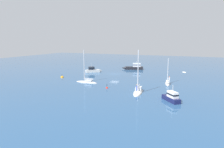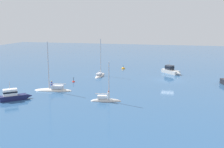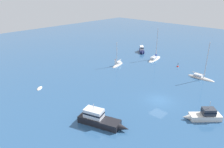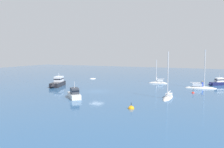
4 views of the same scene
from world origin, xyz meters
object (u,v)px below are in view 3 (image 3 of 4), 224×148
(cabin_cruiser_1, at_px, (205,115))
(yacht, at_px, (201,77))
(cabin_cruiser, at_px, (142,50))
(rib, at_px, (40,89))
(motor_cruiser, at_px, (99,119))
(ketch_1, at_px, (118,65))
(ketch, at_px, (155,59))
(channel_buoy, at_px, (178,67))

(cabin_cruiser_1, xyz_separation_m, yacht, (14.75, 6.42, -0.49))
(cabin_cruiser, relative_size, rib, 2.24)
(motor_cruiser, height_order, ketch_1, ketch_1)
(ketch, height_order, ketch_1, ketch)
(ketch_1, bearing_deg, cabin_cruiser, 179.39)
(cabin_cruiser, distance_m, motor_cruiser, 37.75)
(cabin_cruiser, relative_size, motor_cruiser, 0.57)
(yacht, relative_size, channel_buoy, 6.95)
(cabin_cruiser_1, xyz_separation_m, rib, (-11.36, 26.86, -0.68))
(yacht, xyz_separation_m, channel_buoy, (3.36, 7.02, -0.18))
(yacht, bearing_deg, rib, -127.79)
(motor_cruiser, relative_size, yacht, 0.90)
(rib, bearing_deg, motor_cruiser, 50.34)
(cabin_cruiser_1, distance_m, rib, 29.18)
(channel_buoy, bearing_deg, motor_cruiser, -173.84)
(cabin_cruiser, relative_size, channel_buoy, 3.61)
(ketch_1, bearing_deg, rib, -17.62)
(ketch, distance_m, cabin_cruiser, 7.53)
(cabin_cruiser, distance_m, rib, 33.71)
(ketch, bearing_deg, cabin_cruiser, 54.52)
(rib, bearing_deg, ketch, 128.60)
(motor_cruiser, distance_m, ketch_1, 24.66)
(cabin_cruiser, bearing_deg, cabin_cruiser_1, 9.86)
(ketch, bearing_deg, ketch_1, 149.56)
(ketch, relative_size, cabin_cruiser, 2.05)
(motor_cruiser, relative_size, rib, 3.91)
(cabin_cruiser, xyz_separation_m, channel_buoy, (-4.22, -13.91, -0.70))
(ketch, height_order, rib, ketch)
(motor_cruiser, distance_m, rib, 16.63)
(ketch, height_order, cabin_cruiser, ketch)
(cabin_cruiser, bearing_deg, motor_cruiser, -13.99)
(cabin_cruiser_1, relative_size, ketch_1, 0.75)
(ketch, distance_m, yacht, 14.83)
(ketch, height_order, yacht, ketch)
(cabin_cruiser_1, xyz_separation_m, channel_buoy, (18.12, 13.43, -0.66))
(cabin_cruiser, height_order, yacht, yacht)
(ketch, xyz_separation_m, rib, (-30.34, 6.23, -0.22))
(cabin_cruiser_1, bearing_deg, motor_cruiser, 3.52)
(ketch_1, bearing_deg, ketch, 146.95)
(channel_buoy, bearing_deg, yacht, -115.60)
(motor_cruiser, height_order, rib, motor_cruiser)
(cabin_cruiser_1, bearing_deg, ketch, -86.93)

